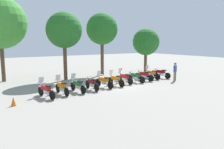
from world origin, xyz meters
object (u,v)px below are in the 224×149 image
(person_0, at_px, (175,70))
(tree_3, at_px, (146,42))
(motorcycle_4, at_px, (104,81))
(motorcycle_5, at_px, (116,80))
(motorcycle_0, at_px, (46,90))
(traffic_cone, at_px, (13,101))
(motorcycle_10, at_px, (161,73))
(motorcycle_8, at_px, (144,75))
(motorcycle_9, at_px, (151,74))
(tree_1, at_px, (64,31))
(motorcycle_2, at_px, (78,85))
(motorcycle_7, at_px, (135,77))
(tree_2, at_px, (102,29))
(motorcycle_3, at_px, (92,83))
(motorcycle_6, at_px, (124,78))
(tree_0, at_px, (0,23))
(motorcycle_1, at_px, (62,87))

(person_0, relative_size, tree_3, 0.33)
(motorcycle_4, relative_size, motorcycle_5, 0.99)
(motorcycle_0, distance_m, motorcycle_5, 6.25)
(traffic_cone, bearing_deg, motorcycle_10, 8.54)
(motorcycle_8, relative_size, motorcycle_9, 0.99)
(person_0, xyz_separation_m, tree_1, (-8.61, 6.40, 3.77))
(motorcycle_5, height_order, person_0, person_0)
(motorcycle_2, xyz_separation_m, motorcycle_10, (9.93, 0.99, -0.01))
(motorcycle_4, bearing_deg, motorcycle_0, 87.57)
(tree_3, bearing_deg, motorcycle_8, -133.39)
(motorcycle_9, bearing_deg, motorcycle_8, 98.52)
(motorcycle_7, distance_m, motorcycle_10, 3.74)
(motorcycle_9, distance_m, tree_2, 7.37)
(motorcycle_0, distance_m, motorcycle_7, 8.76)
(motorcycle_3, bearing_deg, motorcycle_4, -79.50)
(motorcycle_7, distance_m, person_0, 3.97)
(motorcycle_2, height_order, motorcycle_9, same)
(motorcycle_6, bearing_deg, motorcycle_10, -89.07)
(tree_0, height_order, traffic_cone, tree_0)
(motorcycle_2, xyz_separation_m, person_0, (9.79, -0.95, 0.54))
(tree_0, distance_m, tree_3, 16.05)
(motorcycle_10, relative_size, traffic_cone, 3.95)
(motorcycle_1, bearing_deg, motorcycle_7, -87.83)
(motorcycle_2, bearing_deg, tree_0, 22.41)
(motorcycle_3, bearing_deg, tree_0, 35.74)
(tree_0, bearing_deg, motorcycle_1, -70.07)
(tree_2, bearing_deg, motorcycle_1, -139.18)
(motorcycle_4, distance_m, motorcycle_8, 5.00)
(motorcycle_0, height_order, motorcycle_8, motorcycle_0)
(motorcycle_4, relative_size, tree_3, 0.40)
(motorcycle_1, xyz_separation_m, motorcycle_3, (2.49, 0.07, -0.01))
(motorcycle_3, xyz_separation_m, motorcycle_9, (7.45, 1.06, 0.01))
(motorcycle_4, distance_m, tree_1, 6.86)
(tree_3, bearing_deg, motorcycle_0, -158.18)
(motorcycle_5, relative_size, tree_0, 0.28)
(tree_0, bearing_deg, person_0, -32.39)
(motorcycle_6, distance_m, motorcycle_9, 3.74)
(motorcycle_1, xyz_separation_m, motorcycle_7, (7.45, 0.67, -0.01))
(motorcycle_0, distance_m, tree_2, 11.49)
(tree_3, bearing_deg, tree_2, 172.25)
(motorcycle_1, xyz_separation_m, motorcycle_9, (9.93, 1.13, 0.00))
(motorcycle_0, relative_size, motorcycle_2, 0.99)
(motorcycle_4, bearing_deg, motorcycle_10, -94.08)
(motorcycle_9, distance_m, motorcycle_10, 1.25)
(motorcycle_0, height_order, motorcycle_7, motorcycle_0)
(motorcycle_10, bearing_deg, traffic_cone, 87.75)
(tree_0, height_order, tree_1, tree_0)
(motorcycle_5, distance_m, motorcycle_10, 6.24)
(motorcycle_6, bearing_deg, motorcycle_3, 97.91)
(tree_3, bearing_deg, motorcycle_1, -157.62)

